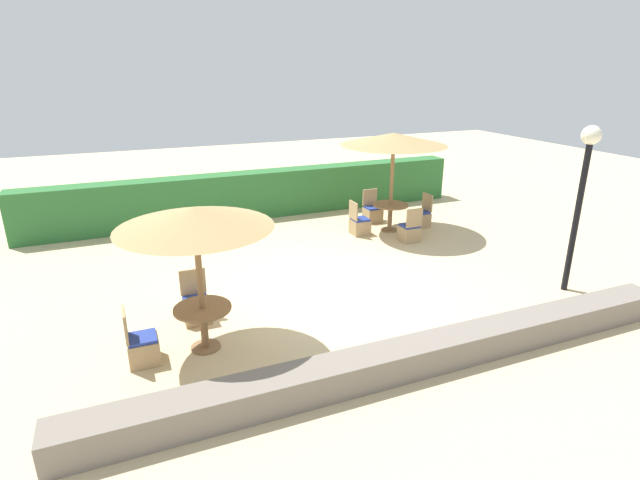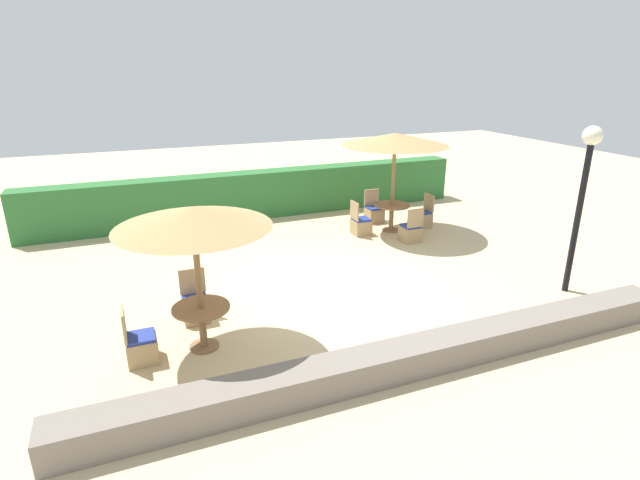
{
  "view_description": "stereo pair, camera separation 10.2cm",
  "coord_description": "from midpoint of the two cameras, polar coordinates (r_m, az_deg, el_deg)",
  "views": [
    {
      "loc": [
        -3.78,
        -8.48,
        4.39
      ],
      "look_at": [
        0.0,
        0.6,
        0.9
      ],
      "focal_mm": 28.0,
      "sensor_mm": 36.0,
      "label": 1
    },
    {
      "loc": [
        -3.68,
        -8.52,
        4.39
      ],
      "look_at": [
        0.0,
        0.6,
        0.9
      ],
      "focal_mm": 28.0,
      "sensor_mm": 36.0,
      "label": 2
    }
  ],
  "objects": [
    {
      "name": "patio_chair_back_right_east",
      "position": [
        14.45,
        11.23,
        2.55
      ],
      "size": [
        0.46,
        0.46,
        0.93
      ],
      "rotation": [
        0.0,
        0.0,
        1.57
      ],
      "color": "tan",
      "rests_on": "ground_plane"
    },
    {
      "name": "parasol_front_left",
      "position": [
        7.67,
        -14.52,
        2.44
      ],
      "size": [
        2.38,
        2.38,
        2.39
      ],
      "color": "olive",
      "rests_on": "ground_plane"
    },
    {
      "name": "patio_chair_front_left_north",
      "position": [
        9.3,
        -14.25,
        -7.49
      ],
      "size": [
        0.46,
        0.46,
        0.93
      ],
      "rotation": [
        0.0,
        0.0,
        3.14
      ],
      "color": "tan",
      "rests_on": "ground_plane"
    },
    {
      "name": "ground_plane",
      "position": [
        10.27,
        1.0,
        -5.78
      ],
      "size": [
        40.0,
        40.0,
        0.0
      ],
      "primitive_type": "plane",
      "color": "#D1BA8C"
    },
    {
      "name": "round_table_front_left",
      "position": [
        8.3,
        -13.54,
        -8.65
      ],
      "size": [
        0.92,
        0.92,
        0.74
      ],
      "color": "olive",
      "rests_on": "ground_plane"
    },
    {
      "name": "patio_chair_back_right_north",
      "position": [
        14.69,
        5.81,
        3.11
      ],
      "size": [
        0.46,
        0.46,
        0.93
      ],
      "rotation": [
        0.0,
        0.0,
        3.14
      ],
      "color": "tan",
      "rests_on": "ground_plane"
    },
    {
      "name": "hedge_row",
      "position": [
        15.13,
        -7.63,
        5.18
      ],
      "size": [
        13.0,
        0.7,
        1.37
      ],
      "primitive_type": "cube",
      "color": "#2D6B33",
      "rests_on": "ground_plane"
    },
    {
      "name": "lamp_post",
      "position": [
        10.78,
        27.69,
        6.4
      ],
      "size": [
        0.36,
        0.36,
        3.32
      ],
      "color": "black",
      "rests_on": "ground_plane"
    },
    {
      "name": "patio_chair_front_left_west",
      "position": [
        8.34,
        -20.0,
        -11.45
      ],
      "size": [
        0.46,
        0.46,
        0.93
      ],
      "rotation": [
        0.0,
        0.0,
        -1.57
      ],
      "color": "tan",
      "rests_on": "ground_plane"
    },
    {
      "name": "round_table_back_right",
      "position": [
        13.86,
        7.83,
        3.35
      ],
      "size": [
        0.97,
        0.97,
        0.75
      ],
      "color": "olive",
      "rests_on": "ground_plane"
    },
    {
      "name": "patio_chair_back_right_south",
      "position": [
        13.15,
        9.96,
        0.94
      ],
      "size": [
        0.46,
        0.46,
        0.93
      ],
      "color": "tan",
      "rests_on": "ground_plane"
    },
    {
      "name": "stone_border",
      "position": [
        7.8,
        10.24,
        -13.03
      ],
      "size": [
        10.0,
        0.56,
        0.46
      ],
      "primitive_type": "cube",
      "color": "slate",
      "rests_on": "ground_plane"
    },
    {
      "name": "parasol_back_right",
      "position": [
        13.46,
        8.21,
        11.31
      ],
      "size": [
        2.82,
        2.82,
        2.68
      ],
      "color": "olive",
      "rests_on": "ground_plane"
    },
    {
      "name": "patio_chair_back_right_west",
      "position": [
        13.54,
        4.3,
        1.73
      ],
      "size": [
        0.46,
        0.46,
        0.93
      ],
      "rotation": [
        0.0,
        0.0,
        -1.57
      ],
      "color": "tan",
      "rests_on": "ground_plane"
    }
  ]
}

